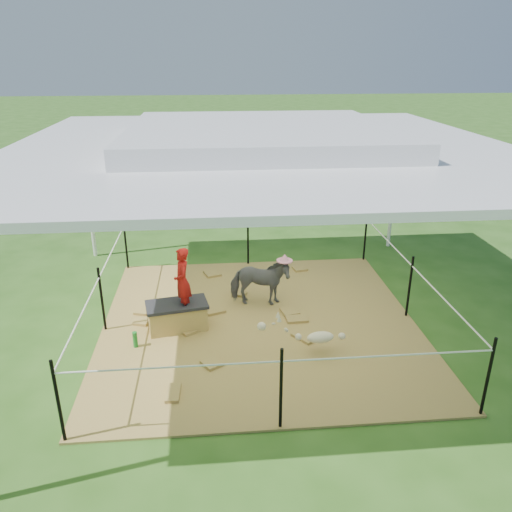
{
  "coord_description": "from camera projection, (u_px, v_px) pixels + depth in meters",
  "views": [
    {
      "loc": [
        -0.65,
        -6.48,
        3.74
      ],
      "look_at": [
        0.0,
        0.6,
        0.85
      ],
      "focal_mm": 35.0,
      "sensor_mm": 36.0,
      "label": 1
    }
  ],
  "objects": [
    {
      "name": "pink_hat",
      "position": [
        260.0,
        255.0,
        7.62
      ],
      "size": [
        0.25,
        0.25,
        0.11
      ],
      "primitive_type": "cylinder",
      "color": "pink",
      "rests_on": "pony"
    },
    {
      "name": "ground",
      "position": [
        260.0,
        324.0,
        7.44
      ],
      "size": [
        90.0,
        90.0,
        0.0
      ],
      "primitive_type": "plane",
      "color": "#2D5919",
      "rests_on": "ground"
    },
    {
      "name": "distant_person",
      "position": [
        315.0,
        165.0,
        14.96
      ],
      "size": [
        0.73,
        0.64,
        1.28
      ],
      "primitive_type": "imported",
      "rotation": [
        0.0,
        0.0,
        2.86
      ],
      "color": "#3573C9",
      "rests_on": "ground"
    },
    {
      "name": "rope_fence",
      "position": [
        260.0,
        285.0,
        7.2
      ],
      "size": [
        4.54,
        4.54,
        1.0
      ],
      "color": "black",
      "rests_on": "ground"
    },
    {
      "name": "foal",
      "position": [
        320.0,
        335.0,
        6.58
      ],
      "size": [
        0.99,
        0.61,
        0.53
      ],
      "primitive_type": null,
      "rotation": [
        0.0,
        0.0,
        0.09
      ],
      "color": "beige",
      "rests_on": "hay_patch"
    },
    {
      "name": "picnic_table_far",
      "position": [
        408.0,
        164.0,
        16.28
      ],
      "size": [
        2.35,
        2.21,
        0.79
      ],
      "primitive_type": "cube",
      "rotation": [
        0.0,
        0.0,
        -0.59
      ],
      "color": "brown",
      "rests_on": "ground"
    },
    {
      "name": "pony",
      "position": [
        260.0,
        282.0,
        7.79
      ],
      "size": [
        0.98,
        0.54,
        0.79
      ],
      "primitive_type": "imported",
      "rotation": [
        0.0,
        0.0,
        1.44
      ],
      "color": "#48484C",
      "rests_on": "hay_patch"
    },
    {
      "name": "green_bottle",
      "position": [
        135.0,
        339.0,
        6.76
      ],
      "size": [
        0.07,
        0.07,
        0.23
      ],
      "primitive_type": "cylinder",
      "rotation": [
        0.0,
        0.0,
        0.18
      ],
      "color": "#1B7D27",
      "rests_on": "hay_patch"
    },
    {
      "name": "straw_bale",
      "position": [
        178.0,
        317.0,
        7.2
      ],
      "size": [
        0.87,
        0.55,
        0.36
      ],
      "primitive_type": "cube",
      "rotation": [
        0.0,
        0.0,
        0.18
      ],
      "color": "#A17E3A",
      "rests_on": "hay_patch"
    },
    {
      "name": "hay_patch",
      "position": [
        260.0,
        323.0,
        7.44
      ],
      "size": [
        4.6,
        4.6,
        0.03
      ],
      "primitive_type": "cube",
      "color": "brown",
      "rests_on": "ground"
    },
    {
      "name": "woman",
      "position": [
        182.0,
        275.0,
        6.96
      ],
      "size": [
        0.29,
        0.39,
        0.98
      ],
      "primitive_type": "imported",
      "rotation": [
        0.0,
        0.0,
        -1.39
      ],
      "color": "#AD1310",
      "rests_on": "straw_bale"
    },
    {
      "name": "trash_barrel",
      "position": [
        371.0,
        193.0,
        12.89
      ],
      "size": [
        0.61,
        0.61,
        0.8
      ],
      "primitive_type": "cylinder",
      "rotation": [
        0.0,
        0.0,
        0.2
      ],
      "color": "blue",
      "rests_on": "ground"
    },
    {
      "name": "canopy_tent",
      "position": [
        260.0,
        141.0,
        6.43
      ],
      "size": [
        6.3,
        6.3,
        2.9
      ],
      "color": "silver",
      "rests_on": "ground"
    },
    {
      "name": "dark_cloth",
      "position": [
        177.0,
        305.0,
        7.12
      ],
      "size": [
        0.94,
        0.6,
        0.05
      ],
      "primitive_type": "cube",
      "rotation": [
        0.0,
        0.0,
        0.18
      ],
      "color": "black",
      "rests_on": "straw_bale"
    },
    {
      "name": "picnic_table_near",
      "position": [
        283.0,
        173.0,
        15.1
      ],
      "size": [
        1.97,
        1.5,
        0.78
      ],
      "primitive_type": "cube",
      "rotation": [
        0.0,
        0.0,
        -0.09
      ],
      "color": "brown",
      "rests_on": "ground"
    }
  ]
}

